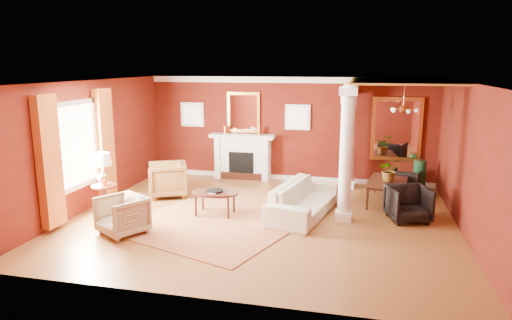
% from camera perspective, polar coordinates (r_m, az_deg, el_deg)
% --- Properties ---
extents(ground, '(8.00, 8.00, 0.00)m').
position_cam_1_polar(ground, '(9.86, 0.77, -7.35)').
color(ground, brown).
rests_on(ground, ground).
extents(room_shell, '(8.04, 7.04, 2.92)m').
position_cam_1_polar(room_shell, '(9.39, 0.81, 4.35)').
color(room_shell, '#5E150D').
rests_on(room_shell, ground).
extents(fireplace, '(1.85, 0.42, 1.29)m').
position_cam_1_polar(fireplace, '(13.10, -1.69, 0.45)').
color(fireplace, white).
rests_on(fireplace, ground).
extents(overmantel_mirror, '(0.95, 0.07, 1.15)m').
position_cam_1_polar(overmantel_mirror, '(13.04, -1.57, 5.97)').
color(overmantel_mirror, gold).
rests_on(overmantel_mirror, fireplace).
extents(flank_window_left, '(0.70, 0.07, 0.70)m').
position_cam_1_polar(flank_window_left, '(13.53, -7.96, 5.66)').
color(flank_window_left, white).
rests_on(flank_window_left, room_shell).
extents(flank_window_right, '(0.70, 0.07, 0.70)m').
position_cam_1_polar(flank_window_right, '(12.76, 5.22, 5.34)').
color(flank_window_right, white).
rests_on(flank_window_right, room_shell).
extents(left_window, '(0.21, 2.55, 2.60)m').
position_cam_1_polar(left_window, '(10.48, -21.25, 1.05)').
color(left_window, white).
rests_on(left_window, room_shell).
extents(column_front, '(0.36, 0.36, 2.80)m').
position_cam_1_polar(column_front, '(9.57, 11.18, 0.69)').
color(column_front, white).
rests_on(column_front, ground).
extents(column_back, '(0.36, 0.36, 2.80)m').
position_cam_1_polar(column_back, '(12.23, 11.64, 3.10)').
color(column_back, white).
rests_on(column_back, ground).
extents(header_beam, '(0.30, 3.20, 0.32)m').
position_cam_1_polar(header_beam, '(11.01, 11.74, 8.38)').
color(header_beam, white).
rests_on(header_beam, column_front).
extents(amber_ceiling, '(2.30, 3.40, 0.04)m').
position_cam_1_polar(amber_ceiling, '(10.88, 17.91, 9.34)').
color(amber_ceiling, gold).
rests_on(amber_ceiling, room_shell).
extents(dining_mirror, '(1.30, 0.07, 1.70)m').
position_cam_1_polar(dining_mirror, '(12.70, 17.15, 3.69)').
color(dining_mirror, gold).
rests_on(dining_mirror, room_shell).
extents(chandelier, '(0.60, 0.62, 0.75)m').
position_cam_1_polar(chandelier, '(10.98, 17.94, 6.09)').
color(chandelier, '#BD793B').
rests_on(chandelier, room_shell).
extents(crown_trim, '(8.00, 0.08, 0.16)m').
position_cam_1_polar(crown_trim, '(12.71, 4.18, 9.95)').
color(crown_trim, white).
rests_on(crown_trim, room_shell).
extents(base_trim, '(8.00, 0.08, 0.12)m').
position_cam_1_polar(base_trim, '(13.10, 3.99, -2.20)').
color(base_trim, white).
rests_on(base_trim, ground).
extents(rug, '(4.42, 5.07, 0.02)m').
position_cam_1_polar(rug, '(10.01, -3.44, -7.03)').
color(rug, maroon).
rests_on(rug, ground).
extents(sofa, '(1.19, 2.52, 0.95)m').
position_cam_1_polar(sofa, '(10.01, 6.07, -4.26)').
color(sofa, white).
rests_on(sofa, ground).
extents(armchair_leopard, '(1.15, 1.18, 0.93)m').
position_cam_1_polar(armchair_leopard, '(11.59, -11.02, -2.21)').
color(armchair_leopard, black).
rests_on(armchair_leopard, ground).
extents(armchair_stripe, '(1.08, 1.06, 0.83)m').
position_cam_1_polar(armchair_stripe, '(9.26, -16.41, -6.44)').
color(armchair_stripe, tan).
rests_on(armchair_stripe, ground).
extents(coffee_table, '(1.04, 1.04, 0.53)m').
position_cam_1_polar(coffee_table, '(10.01, -5.16, -4.22)').
color(coffee_table, black).
rests_on(coffee_table, ground).
extents(coffee_book, '(0.16, 0.05, 0.21)m').
position_cam_1_polar(coffee_book, '(9.92, -5.66, -3.46)').
color(coffee_book, black).
rests_on(coffee_book, coffee_table).
extents(side_table, '(0.54, 0.54, 1.36)m').
position_cam_1_polar(side_table, '(10.56, -18.58, -1.61)').
color(side_table, black).
rests_on(side_table, ground).
extents(dining_table, '(0.77, 1.60, 0.86)m').
position_cam_1_polar(dining_table, '(11.26, 16.23, -3.09)').
color(dining_table, black).
rests_on(dining_table, ground).
extents(dining_chair_near, '(0.98, 0.95, 0.82)m').
position_cam_1_polar(dining_chair_near, '(10.14, 18.52, -5.01)').
color(dining_chair_near, black).
rests_on(dining_chair_near, ground).
extents(dining_chair_far, '(0.81, 0.78, 0.69)m').
position_cam_1_polar(dining_chair_far, '(12.24, 18.24, -2.43)').
color(dining_chair_far, black).
rests_on(dining_chair_far, ground).
extents(green_urn, '(0.35, 0.35, 0.85)m').
position_cam_1_polar(green_urn, '(12.48, 19.70, -2.32)').
color(green_urn, '#133C1E').
rests_on(green_urn, ground).
extents(potted_plant, '(0.57, 0.61, 0.43)m').
position_cam_1_polar(potted_plant, '(11.11, 16.42, 0.11)').
color(potted_plant, '#26591E').
rests_on(potted_plant, dining_table).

